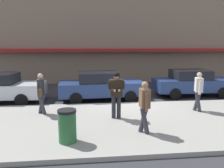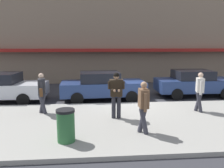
% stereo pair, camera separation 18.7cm
% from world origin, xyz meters
% --- Properties ---
extents(ground_plane, '(80.00, 80.00, 0.00)m').
position_xyz_m(ground_plane, '(0.00, 0.00, 0.00)').
color(ground_plane, '#333338').
extents(sidewalk, '(32.00, 5.30, 0.14)m').
position_xyz_m(sidewalk, '(1.00, -2.85, 0.07)').
color(sidewalk, '#99968E').
rests_on(sidewalk, ground).
extents(curb_paint_line, '(28.00, 0.12, 0.01)m').
position_xyz_m(curb_paint_line, '(1.00, 0.05, 0.00)').
color(curb_paint_line, silver).
rests_on(curb_paint_line, ground).
extents(storefront_facade, '(28.00, 4.70, 12.66)m').
position_xyz_m(storefront_facade, '(1.00, 8.49, 6.32)').
color(storefront_facade, '#84705B').
rests_on(storefront_facade, ground).
extents(parked_sedan_near, '(4.57, 2.08, 1.54)m').
position_xyz_m(parked_sedan_near, '(-6.54, 1.01, 0.79)').
color(parked_sedan_near, silver).
rests_on(parked_sedan_near, ground).
extents(parked_sedan_mid, '(4.60, 2.12, 1.54)m').
position_xyz_m(parked_sedan_mid, '(-1.21, 1.00, 0.79)').
color(parked_sedan_mid, navy).
rests_on(parked_sedan_mid, ground).
extents(parked_sedan_far, '(4.51, 1.95, 1.54)m').
position_xyz_m(parked_sedan_far, '(4.21, 1.49, 0.79)').
color(parked_sedan_far, navy).
rests_on(parked_sedan_far, ground).
extents(man_texting_on_phone, '(0.65, 0.59, 1.81)m').
position_xyz_m(man_texting_on_phone, '(-0.81, -2.51, 1.25)').
color(man_texting_on_phone, '#23232B').
rests_on(man_texting_on_phone, sidewalk).
extents(pedestrian_in_light_coat, '(0.40, 0.58, 1.70)m').
position_xyz_m(pedestrian_in_light_coat, '(2.81, -1.95, 1.11)').
color(pedestrian_in_light_coat, '#33333D').
rests_on(pedestrian_in_light_coat, sidewalk).
extents(pedestrian_with_bag, '(0.38, 0.72, 1.70)m').
position_xyz_m(pedestrian_with_bag, '(-3.82, -1.65, 1.11)').
color(pedestrian_with_bag, '#33333D').
rests_on(pedestrian_with_bag, sidewalk).
extents(pedestrian_dark_coat, '(0.33, 0.60, 1.70)m').
position_xyz_m(pedestrian_dark_coat, '(-0.10, -4.06, 1.11)').
color(pedestrian_dark_coat, '#33333D').
rests_on(pedestrian_dark_coat, sidewalk).
extents(trash_bin, '(0.55, 0.55, 0.98)m').
position_xyz_m(trash_bin, '(-2.51, -4.48, 0.63)').
color(trash_bin, '#2D6638').
rests_on(trash_bin, sidewalk).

